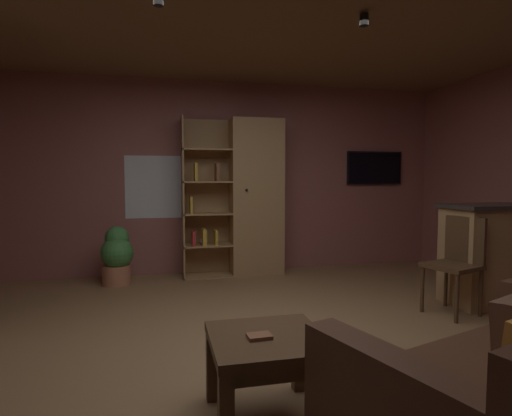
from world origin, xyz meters
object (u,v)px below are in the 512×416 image
at_px(kitchen_bar_counter, 509,253).
at_px(dining_chair, 457,258).
at_px(table_book_0, 259,336).
at_px(potted_floor_plant, 117,255).
at_px(wall_mounted_tv, 374,168).
at_px(bookshelf_cabinet, 249,198).
at_px(coffee_table, 267,353).

bearing_deg(kitchen_bar_counter, dining_chair, -166.93).
xyz_separation_m(table_book_0, potted_floor_plant, (-1.02, 3.12, -0.10)).
bearing_deg(wall_mounted_tv, kitchen_bar_counter, -78.88).
bearing_deg(bookshelf_cabinet, wall_mounted_tv, 6.20).
bearing_deg(bookshelf_cabinet, dining_chair, -52.04).
distance_m(kitchen_bar_counter, wall_mounted_tv, 2.30).
height_order(kitchen_bar_counter, potted_floor_plant, kitchen_bar_counter).
distance_m(bookshelf_cabinet, potted_floor_plant, 1.81).
relative_size(coffee_table, table_book_0, 4.86).
xyz_separation_m(bookshelf_cabinet, coffee_table, (-0.61, -3.33, -0.65)).
bearing_deg(dining_chair, table_book_0, -149.71).
bearing_deg(potted_floor_plant, bookshelf_cabinet, 7.78).
relative_size(potted_floor_plant, wall_mounted_tv, 0.83).
xyz_separation_m(dining_chair, potted_floor_plant, (-3.27, 1.81, -0.17)).
xyz_separation_m(potted_floor_plant, wall_mounted_tv, (3.62, 0.44, 1.07)).
bearing_deg(dining_chair, coffee_table, -149.61).
bearing_deg(coffee_table, bookshelf_cabinet, 79.60).
relative_size(kitchen_bar_counter, coffee_table, 2.27).
bearing_deg(bookshelf_cabinet, coffee_table, -100.40).
bearing_deg(kitchen_bar_counter, bookshelf_cabinet, 141.59).
height_order(coffee_table, dining_chair, dining_chair).
bearing_deg(potted_floor_plant, dining_chair, -28.96).
relative_size(dining_chair, potted_floor_plant, 1.30).
xyz_separation_m(dining_chair, wall_mounted_tv, (0.35, 2.25, 0.90)).
xyz_separation_m(kitchen_bar_counter, potted_floor_plant, (-4.02, 1.63, -0.15)).
bearing_deg(kitchen_bar_counter, wall_mounted_tv, 101.12).
height_order(dining_chair, wall_mounted_tv, wall_mounted_tv).
bearing_deg(kitchen_bar_counter, potted_floor_plant, 157.93).
bearing_deg(table_book_0, dining_chair, 30.29).
bearing_deg(wall_mounted_tv, bookshelf_cabinet, -173.80).
bearing_deg(wall_mounted_tv, potted_floor_plant, -173.06).
bearing_deg(potted_floor_plant, table_book_0, -71.96).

